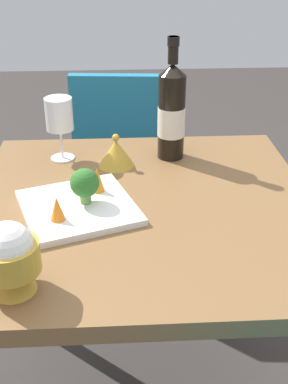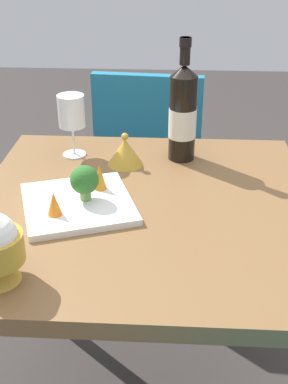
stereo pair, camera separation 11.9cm
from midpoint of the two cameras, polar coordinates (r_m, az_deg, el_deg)
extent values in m
cube|color=brown|center=(1.21, -2.81, -2.15)|extent=(0.83, 0.83, 0.04)
cylinder|color=brown|center=(1.74, 9.09, -6.13)|extent=(0.05, 0.05, 0.68)
cylinder|color=brown|center=(1.74, -14.47, -6.76)|extent=(0.05, 0.05, 0.68)
cube|color=teal|center=(2.10, -3.31, 3.66)|extent=(0.43, 0.43, 0.02)
cube|color=teal|center=(1.86, -3.93, 7.21)|extent=(0.07, 0.40, 0.40)
cylinder|color=black|center=(2.37, -6.94, 0.48)|extent=(0.03, 0.03, 0.43)
cylinder|color=black|center=(2.35, 1.30, 0.38)|extent=(0.03, 0.03, 0.43)
cylinder|color=black|center=(2.08, -8.18, -3.92)|extent=(0.03, 0.03, 0.43)
cylinder|color=black|center=(2.06, 1.23, -4.09)|extent=(0.03, 0.03, 0.43)
cylinder|color=black|center=(1.40, 0.70, 8.48)|extent=(0.07, 0.08, 0.24)
cone|color=black|center=(1.36, 0.73, 13.80)|extent=(0.07, 0.08, 0.03)
cylinder|color=black|center=(1.35, 0.75, 15.86)|extent=(0.03, 0.03, 0.07)
cylinder|color=black|center=(1.34, 0.75, 16.81)|extent=(0.03, 0.03, 0.02)
cylinder|color=silver|center=(1.40, 0.70, 8.02)|extent=(0.08, 0.08, 0.08)
cylinder|color=white|center=(1.46, -11.59, 3.78)|extent=(0.07, 0.07, 0.00)
cylinder|color=white|center=(1.44, -11.76, 5.39)|extent=(0.01, 0.01, 0.08)
cylinder|color=white|center=(1.41, -12.11, 8.66)|extent=(0.08, 0.08, 0.09)
cone|color=gold|center=(0.97, -18.22, -9.64)|extent=(0.08, 0.08, 0.04)
cylinder|color=gold|center=(0.94, -18.68, -7.22)|extent=(0.11, 0.11, 0.05)
sphere|color=white|center=(0.93, -18.90, -6.09)|extent=(0.09, 0.09, 0.09)
cone|color=gold|center=(1.38, -5.67, 4.41)|extent=(0.10, 0.10, 0.07)
sphere|color=gold|center=(1.36, -5.76, 6.15)|extent=(0.02, 0.02, 0.02)
cube|color=white|center=(1.19, -10.38, -1.82)|extent=(0.32, 0.32, 0.02)
cylinder|color=#729E4C|center=(1.18, -9.57, -0.67)|extent=(0.03, 0.03, 0.03)
sphere|color=#2D6B28|center=(1.16, -9.72, 0.96)|extent=(0.07, 0.07, 0.07)
cone|color=orange|center=(1.12, -12.91, -1.95)|extent=(0.03, 0.03, 0.06)
cone|color=orange|center=(1.22, -8.13, 1.39)|extent=(0.03, 0.03, 0.06)
camera|label=1|loc=(0.06, -92.86, -1.55)|focal=46.70mm
camera|label=2|loc=(0.06, 87.14, 1.55)|focal=46.70mm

